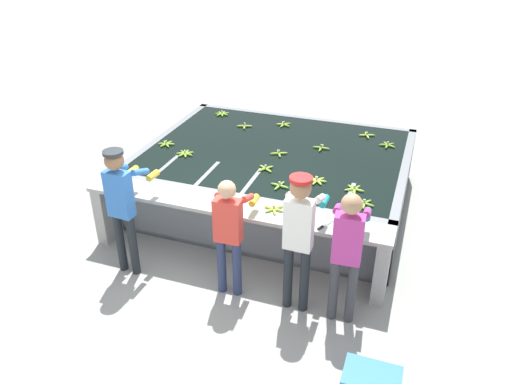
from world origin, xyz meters
TOP-DOWN VIEW (x-y plane):
  - ground_plane at (0.00, 0.00)m, footprint 80.00×80.00m
  - wash_tank at (-0.00, 2.06)m, footprint 4.08×3.25m
  - work_ledge at (0.00, 0.23)m, footprint 4.08×0.45m
  - worker_0 at (-1.24, -0.33)m, footprint 0.43×0.73m
  - worker_1 at (0.17, -0.28)m, footprint 0.42×0.71m
  - worker_2 at (1.02, -0.28)m, footprint 0.41×0.73m
  - worker_3 at (1.57, -0.29)m, footprint 0.44×0.72m
  - banana_bunch_floating_0 at (-0.19, 3.14)m, footprint 0.27×0.27m
  - banana_bunch_floating_1 at (0.86, 1.24)m, footprint 0.28×0.28m
  - banana_bunch_floating_2 at (1.58, 0.83)m, footprint 0.28×0.27m
  - banana_bunch_floating_3 at (-1.73, 1.68)m, footprint 0.28×0.28m
  - banana_bunch_floating_4 at (1.64, 2.83)m, footprint 0.28×0.27m
  - banana_bunch_floating_5 at (1.40, 1.16)m, footprint 0.27×0.28m
  - banana_bunch_floating_6 at (0.09, 1.94)m, footprint 0.27×0.27m
  - banana_bunch_floating_7 at (0.07, 1.36)m, footprint 0.25×0.25m
  - banana_bunch_floating_8 at (0.42, 0.93)m, footprint 0.28×0.28m
  - banana_bunch_floating_9 at (0.66, 2.36)m, footprint 0.28×0.28m
  - banana_bunch_floating_10 at (-0.82, 2.84)m, footprint 0.28×0.28m
  - banana_bunch_floating_11 at (-1.27, 1.44)m, footprint 0.28×0.28m
  - banana_bunch_floating_12 at (1.27, 3.13)m, footprint 0.27×0.27m
  - banana_bunch_floating_13 at (-1.43, 3.28)m, footprint 0.28×0.27m
  - banana_bunch_ledge_0 at (0.54, 0.30)m, footprint 0.28×0.27m
  - knife_0 at (1.21, 0.15)m, footprint 0.17×0.33m

SIDE VIEW (x-z plane):
  - ground_plane at x=0.00m, z-range 0.00..0.00m
  - wash_tank at x=0.00m, z-range -0.01..0.91m
  - work_ledge at x=0.00m, z-range 0.18..1.10m
  - knife_0 at x=1.21m, z-range 0.92..0.94m
  - banana_bunch_floating_1 at x=0.86m, z-range 0.89..0.97m
  - banana_bunch_floating_11 at x=-1.27m, z-range 0.89..0.97m
  - banana_bunch_floating_13 at x=-1.43m, z-range 0.89..0.97m
  - banana_bunch_floating_3 at x=-1.73m, z-range 0.89..0.97m
  - worker_1 at x=0.17m, z-range 0.15..1.72m
  - banana_bunch_floating_0 at x=-0.19m, z-range 0.89..0.97m
  - banana_bunch_floating_2 at x=1.58m, z-range 0.89..0.97m
  - banana_bunch_floating_4 at x=1.64m, z-range 0.89..0.97m
  - banana_bunch_floating_5 at x=1.40m, z-range 0.89..0.97m
  - banana_bunch_floating_6 at x=0.09m, z-range 0.90..0.97m
  - banana_bunch_floating_7 at x=0.07m, z-range 0.90..0.97m
  - banana_bunch_floating_8 at x=0.42m, z-range 0.90..0.97m
  - banana_bunch_floating_9 at x=0.66m, z-range 0.90..0.97m
  - banana_bunch_floating_10 at x=-0.82m, z-range 0.90..0.97m
  - banana_bunch_floating_12 at x=1.27m, z-range 0.90..0.97m
  - banana_bunch_ledge_0 at x=0.54m, z-range 0.90..0.97m
  - worker_3 at x=1.57m, z-range 0.17..1.83m
  - worker_0 at x=-1.24m, z-range 0.20..1.94m
  - worker_2 at x=1.02m, z-range 0.20..1.97m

